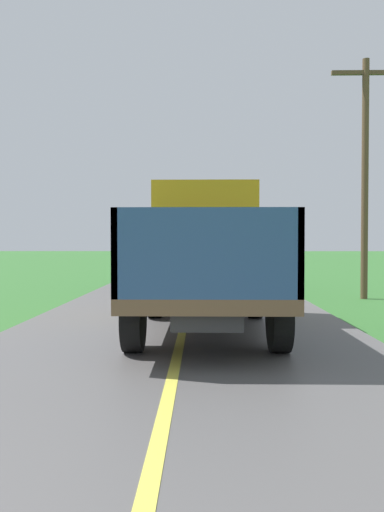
{
  "coord_description": "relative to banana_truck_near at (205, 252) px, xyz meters",
  "views": [
    {
      "loc": [
        0.34,
        2.11,
        1.66
      ],
      "look_at": [
        0.16,
        12.01,
        1.4
      ],
      "focal_mm": 36.18,
      "sensor_mm": 36.0,
      "label": 1
    }
  ],
  "objects": [
    {
      "name": "utility_pole_roadside",
      "position": [
        4.71,
        5.29,
        2.32
      ],
      "size": [
        1.99,
        0.2,
        7.0
      ],
      "color": "brown",
      "rests_on": "ground"
    },
    {
      "name": "banana_truck_near",
      "position": [
        0.0,
        0.0,
        0.0
      ],
      "size": [
        2.38,
        5.82,
        2.8
      ],
      "color": "#2D2D30",
      "rests_on": "road_surface"
    },
    {
      "name": "banana_truck_far",
      "position": [
        -0.18,
        9.2,
        -0.0
      ],
      "size": [
        2.38,
        5.81,
        2.8
      ],
      "color": "#2D2D30",
      "rests_on": "road_surface"
    }
  ]
}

